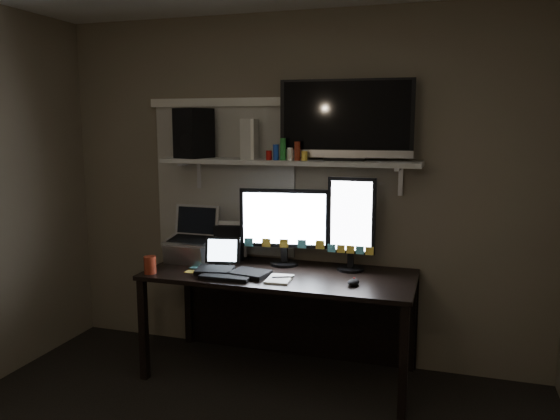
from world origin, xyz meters
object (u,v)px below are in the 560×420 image
at_px(mouse, 353,282).
at_px(cup, 150,265).
at_px(laptop, 190,235).
at_px(game_console, 251,139).
at_px(monitor_landscape, 284,226).
at_px(tv, 346,120).
at_px(speaker, 194,133).
at_px(monitor_portrait, 351,224).
at_px(desk, 285,292).
at_px(tablet, 223,252).
at_px(keyboard, 232,272).

height_order(mouse, cup, cup).
distance_m(laptop, game_console, 0.83).
xyz_separation_m(monitor_landscape, tv, (0.42, 0.03, 0.74)).
distance_m(monitor_landscape, speaker, 0.93).
xyz_separation_m(monitor_portrait, speaker, (-1.15, -0.03, 0.60)).
bearing_deg(cup, laptop, 74.30).
height_order(mouse, speaker, speaker).
height_order(monitor_portrait, laptop, monitor_portrait).
bearing_deg(monitor_landscape, cup, -156.12).
relative_size(desk, monitor_portrait, 2.76).
height_order(monitor_landscape, speaker, speaker).
distance_m(monitor_portrait, tablet, 0.91).
bearing_deg(laptop, speaker, 79.20).
xyz_separation_m(desk, keyboard, (-0.29, -0.26, 0.19)).
bearing_deg(keyboard, laptop, 150.47).
height_order(monitor_landscape, cup, monitor_landscape).
height_order(cup, speaker, speaker).
relative_size(mouse, tablet, 0.42).
bearing_deg(tv, monitor_landscape, -179.93).
height_order(tablet, speaker, speaker).
relative_size(tablet, cup, 2.06).
xyz_separation_m(keyboard, speaker, (-0.41, 0.31, 0.91)).
distance_m(cup, speaker, 0.99).
relative_size(game_console, speaker, 0.78).
bearing_deg(monitor_landscape, game_console, 168.62).
height_order(mouse, tablet, tablet).
bearing_deg(mouse, speaker, 177.61).
height_order(mouse, laptop, laptop).
height_order(keyboard, tablet, tablet).
bearing_deg(monitor_portrait, cup, -157.74).
relative_size(mouse, speaker, 0.29).
relative_size(mouse, laptop, 0.26).
distance_m(monitor_landscape, game_console, 0.66).
bearing_deg(tablet, cup, -153.85).
relative_size(keyboard, laptop, 1.30).
bearing_deg(speaker, monitor_portrait, 17.63).
height_order(monitor_landscape, tv, tv).
height_order(monitor_portrait, tablet, monitor_portrait).
relative_size(cup, game_console, 0.43).
xyz_separation_m(laptop, speaker, (0.02, 0.08, 0.73)).
distance_m(desk, keyboard, 0.43).
height_order(laptop, tv, tv).
relative_size(tv, speaker, 2.52).
xyz_separation_m(keyboard, tv, (0.68, 0.37, 1.00)).
distance_m(keyboard, speaker, 1.05).
bearing_deg(speaker, monitor_landscape, 19.20).
bearing_deg(tv, monitor_portrait, -35.30).
distance_m(mouse, game_console, 1.24).
distance_m(desk, cup, 0.95).
relative_size(keyboard, speaker, 1.44).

